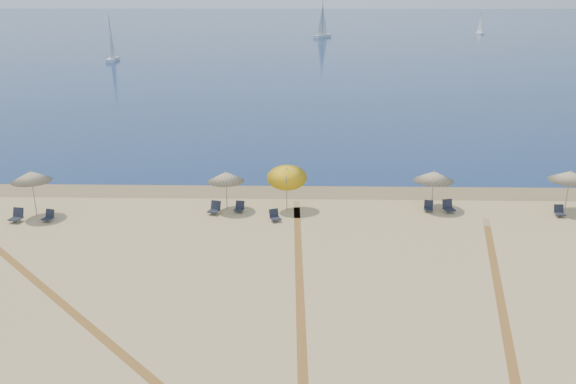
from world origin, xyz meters
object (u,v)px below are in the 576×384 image
sailboat_0 (112,47)px  chair_3 (49,216)px  umbrella_2 (226,177)px  umbrella_4 (434,176)px  umbrella_5 (570,176)px  chair_9 (559,211)px  umbrella_1 (31,176)px  sailboat_1 (322,26)px  chair_2 (17,216)px  chair_6 (275,216)px  chair_4 (215,208)px  umbrella_3 (287,174)px  sailboat_2 (480,27)px  chair_8 (448,207)px  chair_5 (239,207)px  chair_7 (428,207)px

sailboat_0 → chair_3: bearing=-80.4°
umbrella_2 → umbrella_4: (11.64, 0.47, -0.03)m
umbrella_5 → chair_9: bearing=-129.9°
umbrella_1 → sailboat_1: sailboat_1 is taller
umbrella_5 → chair_2: bearing=-175.8°
chair_2 → chair_6: bearing=11.0°
umbrella_5 → umbrella_4: bearing=177.1°
chair_4 → umbrella_1: bearing=-158.9°
umbrella_3 → chair_4: 4.44m
umbrella_1 → sailboat_2: 160.19m
chair_4 → chair_8: (13.03, 0.53, -0.00)m
umbrella_4 → chair_6: bearing=-166.1°
chair_3 → chair_9: (27.75, 1.34, 0.00)m
chair_2 → chair_3: size_ratio=1.11×
sailboat_2 → umbrella_1: bearing=-121.1°
umbrella_5 → chair_4: umbrella_5 is taller
umbrella_3 → chair_5: (-2.65, -0.40, -1.86)m
umbrella_2 → chair_4: 1.86m
umbrella_5 → chair_9: size_ratio=3.91×
umbrella_4 → chair_7: 1.74m
chair_7 → umbrella_4: bearing=72.0°
umbrella_1 → chair_7: bearing=3.1°
umbrella_1 → umbrella_3: size_ratio=0.92×
chair_6 → sailboat_1: sailboat_1 is taller
umbrella_5 → sailboat_1: bearing=94.1°
umbrella_3 → sailboat_1: 130.67m
umbrella_4 → chair_2: size_ratio=2.88×
sailboat_0 → sailboat_2: bearing=35.1°
chair_3 → chair_9: bearing=17.4°
umbrella_4 → chair_5: size_ratio=3.40×
chair_4 → chair_9: (18.98, 0.02, -0.03)m
umbrella_5 → umbrella_2: bearing=-179.7°
umbrella_4 → chair_9: umbrella_4 is taller
sailboat_0 → sailboat_2: (84.36, 70.80, -0.45)m
umbrella_1 → umbrella_4: bearing=4.4°
umbrella_1 → chair_7: size_ratio=3.96×
chair_3 → chair_5: 10.24m
umbrella_2 → chair_8: size_ratio=2.88×
chair_6 → sailboat_0: (-31.87, 75.81, 2.10)m
chair_3 → chair_8: 21.88m
chair_3 → sailboat_1: bearing=96.5°
umbrella_1 → umbrella_5: (29.40, 1.32, -0.19)m
umbrella_5 → chair_7: bearing=-178.9°
chair_4 → chair_7: bearing=21.0°
umbrella_2 → umbrella_3: 3.40m
umbrella_4 → chair_8: size_ratio=2.86×
chair_6 → sailboat_0: sailboat_0 is taller
sailboat_2 → chair_6: bearing=-116.6°
umbrella_3 → umbrella_5: (15.63, 0.10, -0.06)m
chair_5 → sailboat_2: bearing=79.1°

